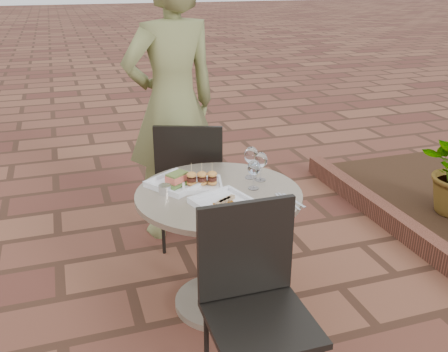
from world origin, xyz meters
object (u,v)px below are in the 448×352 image
object	(u,v)px
chair_near	(254,291)
diner	(172,106)
plate_salmon	(177,182)
plate_sliders	(202,182)
chair_far	(191,176)
plate_tuna	(223,203)
cafe_table	(219,232)

from	to	relation	value
chair_near	diner	bearing A→B (deg)	89.43
diner	plate_salmon	distance (m)	0.88
diner	plate_sliders	distance (m)	0.92
chair_far	plate_tuna	bearing A→B (deg)	107.09
plate_tuna	diner	bearing A→B (deg)	89.59
plate_salmon	chair_near	bearing A→B (deg)	-80.41
cafe_table	chair_near	bearing A→B (deg)	-94.49
chair_far	plate_salmon	size ratio (longest dim) A/B	2.50
cafe_table	plate_sliders	distance (m)	0.30
cafe_table	diner	bearing A→B (deg)	91.19
chair_near	plate_sliders	distance (m)	0.79
diner	plate_salmon	size ratio (longest dim) A/B	5.20
plate_sliders	plate_salmon	bearing A→B (deg)	153.69
cafe_table	diner	world-z (taller)	diner
cafe_table	plate_tuna	size ratio (longest dim) A/B	2.68
plate_sliders	diner	bearing A→B (deg)	87.13
chair_near	plate_salmon	size ratio (longest dim) A/B	2.50
chair_near	diner	xyz separation A→B (m)	(0.03, 1.65, 0.42)
cafe_table	plate_sliders	xyz separation A→B (m)	(-0.07, 0.10, 0.28)
chair_far	plate_tuna	distance (m)	0.89
plate_sliders	plate_tuna	xyz separation A→B (m)	(0.04, -0.26, -0.01)
plate_salmon	plate_sliders	distance (m)	0.14
chair_near	plate_tuna	size ratio (longest dim) A/B	2.77
chair_near	plate_sliders	world-z (taller)	chair_near
cafe_table	diner	distance (m)	1.10
diner	plate_tuna	bearing A→B (deg)	76.10
chair_near	plate_salmon	xyz separation A→B (m)	(-0.14, 0.82, 0.20)
chair_far	plate_sliders	world-z (taller)	chair_far
plate_salmon	chair_far	bearing A→B (deg)	68.43
plate_tuna	cafe_table	bearing A→B (deg)	80.15
chair_near	plate_sliders	xyz separation A→B (m)	(-0.01, 0.76, 0.21)
chair_far	diner	bearing A→B (deg)	-61.18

